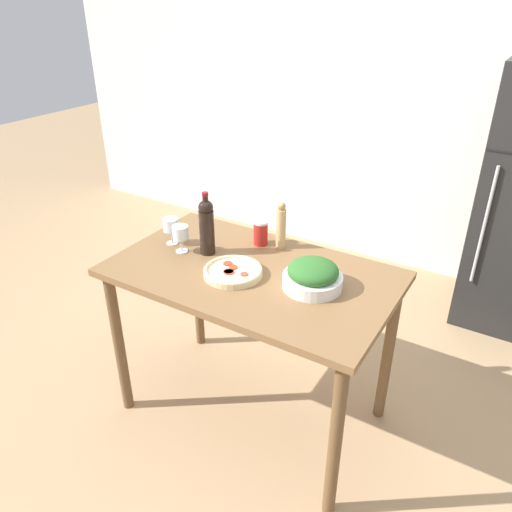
% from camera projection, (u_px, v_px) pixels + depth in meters
% --- Properties ---
extents(ground_plane, '(14.00, 14.00, 0.00)m').
position_uv_depth(ground_plane, '(252.00, 409.00, 2.76)').
color(ground_plane, tan).
extents(wall_back, '(6.40, 0.08, 2.60)m').
position_uv_depth(wall_back, '(399.00, 102.00, 3.70)').
color(wall_back, silver).
rests_on(wall_back, ground_plane).
extents(prep_counter, '(1.33, 0.79, 0.89)m').
position_uv_depth(prep_counter, '(252.00, 292.00, 2.39)').
color(prep_counter, brown).
rests_on(prep_counter, ground_plane).
extents(wine_bottle, '(0.07, 0.07, 0.32)m').
position_uv_depth(wine_bottle, '(207.00, 226.00, 2.42)').
color(wine_bottle, black).
rests_on(wine_bottle, prep_counter).
extents(wine_glass_near, '(0.08, 0.08, 0.14)m').
position_uv_depth(wine_glass_near, '(181.00, 234.00, 2.46)').
color(wine_glass_near, silver).
rests_on(wine_glass_near, prep_counter).
extents(wine_glass_far, '(0.08, 0.08, 0.14)m').
position_uv_depth(wine_glass_far, '(171.00, 226.00, 2.53)').
color(wine_glass_far, silver).
rests_on(wine_glass_far, prep_counter).
extents(pepper_mill, '(0.05, 0.05, 0.25)m').
position_uv_depth(pepper_mill, '(281.00, 226.00, 2.49)').
color(pepper_mill, tan).
rests_on(pepper_mill, prep_counter).
extents(salad_bowl, '(0.27, 0.27, 0.13)m').
position_uv_depth(salad_bowl, '(313.00, 276.00, 2.18)').
color(salad_bowl, white).
rests_on(salad_bowl, prep_counter).
extents(homemade_pizza, '(0.27, 0.27, 0.04)m').
position_uv_depth(homemade_pizza, '(233.00, 271.00, 2.29)').
color(homemade_pizza, beige).
rests_on(homemade_pizza, prep_counter).
extents(salt_canister, '(0.07, 0.07, 0.13)m').
position_uv_depth(salt_canister, '(261.00, 233.00, 2.54)').
color(salt_canister, '#B2231E').
rests_on(salt_canister, prep_counter).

